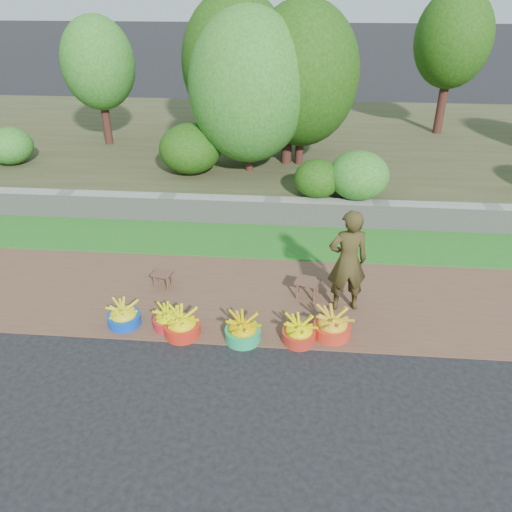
# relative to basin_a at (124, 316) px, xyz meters

# --- Properties ---
(ground_plane) EXTENTS (120.00, 120.00, 0.00)m
(ground_plane) POSITION_rel_basin_a_xyz_m (2.00, -0.35, -0.17)
(ground_plane) COLOR black
(ground_plane) RESTS_ON ground
(dirt_shoulder) EXTENTS (80.00, 2.50, 0.02)m
(dirt_shoulder) POSITION_rel_basin_a_xyz_m (2.00, 0.90, -0.16)
(dirt_shoulder) COLOR brown
(dirt_shoulder) RESTS_ON ground
(grass_verge) EXTENTS (80.00, 1.50, 0.04)m
(grass_verge) POSITION_rel_basin_a_xyz_m (2.00, 2.90, -0.15)
(grass_verge) COLOR #266E1F
(grass_verge) RESTS_ON ground
(retaining_wall) EXTENTS (80.00, 0.35, 0.55)m
(retaining_wall) POSITION_rel_basin_a_xyz_m (2.00, 3.75, 0.11)
(retaining_wall) COLOR gray
(retaining_wall) RESTS_ON ground
(earth_bank) EXTENTS (80.00, 10.00, 0.50)m
(earth_bank) POSITION_rel_basin_a_xyz_m (2.00, 8.65, 0.08)
(earth_bank) COLOR #414326
(earth_bank) RESTS_ON ground
(vegetation) EXTENTS (32.44, 7.06, 4.40)m
(vegetation) POSITION_rel_basin_a_xyz_m (0.86, 7.02, 2.37)
(vegetation) COLOR #381C16
(vegetation) RESTS_ON earth_bank
(basin_a) EXTENTS (0.49, 0.49, 0.37)m
(basin_a) POSITION_rel_basin_a_xyz_m (0.00, 0.00, 0.00)
(basin_a) COLOR #093DB3
(basin_a) RESTS_ON ground
(basin_b) EXTENTS (0.45, 0.45, 0.34)m
(basin_b) POSITION_rel_basin_a_xyz_m (0.67, -0.00, -0.01)
(basin_b) COLOR #AF1D28
(basin_b) RESTS_ON ground
(basin_c) EXTENTS (0.53, 0.53, 0.39)m
(basin_c) POSITION_rel_basin_a_xyz_m (0.92, -0.15, 0.01)
(basin_c) COLOR red
(basin_c) RESTS_ON ground
(basin_d) EXTENTS (0.52, 0.52, 0.39)m
(basin_d) POSITION_rel_basin_a_xyz_m (1.81, -0.20, 0.01)
(basin_d) COLOR #1D9E5D
(basin_d) RESTS_ON ground
(basin_e) EXTENTS (0.49, 0.49, 0.36)m
(basin_e) POSITION_rel_basin_a_xyz_m (2.61, -0.16, -0.00)
(basin_e) COLOR #A8281A
(basin_e) RESTS_ON ground
(basin_f) EXTENTS (0.55, 0.55, 0.41)m
(basin_f) POSITION_rel_basin_a_xyz_m (3.09, 0.01, 0.02)
(basin_f) COLOR red
(basin_f) RESTS_ON ground
(stool_left) EXTENTS (0.36, 0.30, 0.28)m
(stool_left) POSITION_rel_basin_a_xyz_m (0.33, 1.06, 0.07)
(stool_left) COLOR brown
(stool_left) RESTS_ON dirt_shoulder
(stool_right) EXTENTS (0.43, 0.37, 0.33)m
(stool_right) POSITION_rel_basin_a_xyz_m (2.73, 0.95, 0.11)
(stool_right) COLOR brown
(stool_right) RESTS_ON dirt_shoulder
(vendor_woman) EXTENTS (0.67, 0.50, 1.67)m
(vendor_woman) POSITION_rel_basin_a_xyz_m (3.30, 0.72, 0.69)
(vendor_woman) COLOR black
(vendor_woman) RESTS_ON dirt_shoulder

